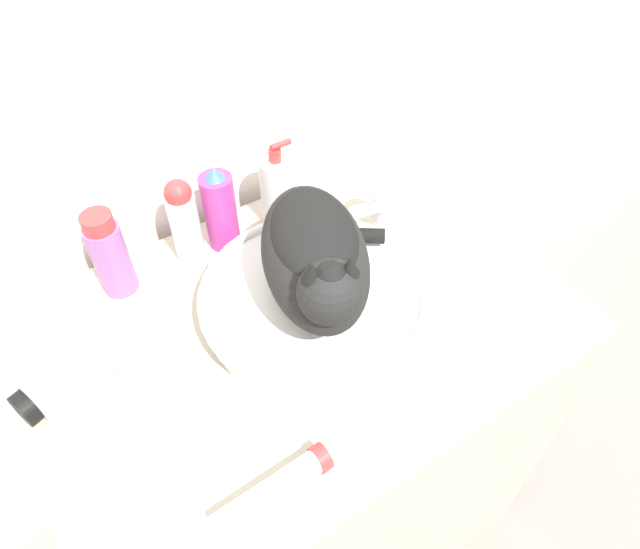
{
  "coord_description": "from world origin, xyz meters",
  "views": [
    {
      "loc": [
        -0.31,
        -0.21,
        1.62
      ],
      "look_at": [
        0.04,
        0.31,
        0.96
      ],
      "focal_mm": 32.0,
      "sensor_mm": 36.0,
      "label": 1
    }
  ],
  "objects": [
    {
      "name": "wall_back",
      "position": [
        0.0,
        0.69,
        1.2
      ],
      "size": [
        8.0,
        0.05,
        2.4
      ],
      "color": "silver",
      "rests_on": "ground_plane"
    },
    {
      "name": "vanity_counter",
      "position": [
        0.0,
        0.32,
        0.42
      ],
      "size": [
        0.91,
        0.64,
        0.85
      ],
      "color": "#B2A893",
      "rests_on": "ground_plane"
    },
    {
      "name": "sink_basin",
      "position": [
        0.04,
        0.32,
        0.88
      ],
      "size": [
        0.4,
        0.4,
        0.06
      ],
      "color": "silver",
      "rests_on": "vanity_counter"
    },
    {
      "name": "cat",
      "position": [
        0.03,
        0.31,
        1.0
      ],
      "size": [
        0.31,
        0.34,
        0.19
      ],
      "rotation": [
        0.0,
        0.0,
        4.32
      ],
      "color": "black",
      "rests_on": "sink_basin"
    },
    {
      "name": "faucet",
      "position": [
        0.25,
        0.42,
        0.93
      ],
      "size": [
        0.15,
        0.09,
        0.14
      ],
      "rotation": [
        0.0,
        0.0,
        -2.73
      ],
      "color": "silver",
      "rests_on": "vanity_counter"
    },
    {
      "name": "spray_bottle_trigger",
      "position": [
        -0.02,
        0.56,
        0.93
      ],
      "size": [
        0.06,
        0.06,
        0.18
      ],
      "color": "#B2338C",
      "rests_on": "vanity_counter"
    },
    {
      "name": "soap_pump_bottle",
      "position": [
        0.11,
        0.56,
        0.92
      ],
      "size": [
        0.07,
        0.07,
        0.18
      ],
      "color": "silver",
      "rests_on": "vanity_counter"
    },
    {
      "name": "lotion_bottle_white",
      "position": [
        -0.09,
        0.56,
        0.94
      ],
      "size": [
        0.05,
        0.05,
        0.18
      ],
      "color": "silver",
      "rests_on": "vanity_counter"
    },
    {
      "name": "mouthwash_bottle",
      "position": [
        -0.23,
        0.56,
        0.93
      ],
      "size": [
        0.06,
        0.06,
        0.17
      ],
      "color": "#93569E",
      "rests_on": "vanity_counter"
    },
    {
      "name": "cream_tube",
      "position": [
        -0.19,
        0.08,
        0.87
      ],
      "size": [
        0.18,
        0.04,
        0.04
      ],
      "rotation": [
        0.0,
        0.0,
        0.03
      ],
      "color": "silver",
      "rests_on": "vanity_counter"
    },
    {
      "name": "hair_dryer",
      "position": [
        -0.34,
        0.4,
        0.89
      ],
      "size": [
        0.19,
        0.13,
        0.08
      ],
      "rotation": [
        0.0,
        0.0,
        3.46
      ],
      "color": "silver",
      "rests_on": "vanity_counter"
    }
  ]
}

